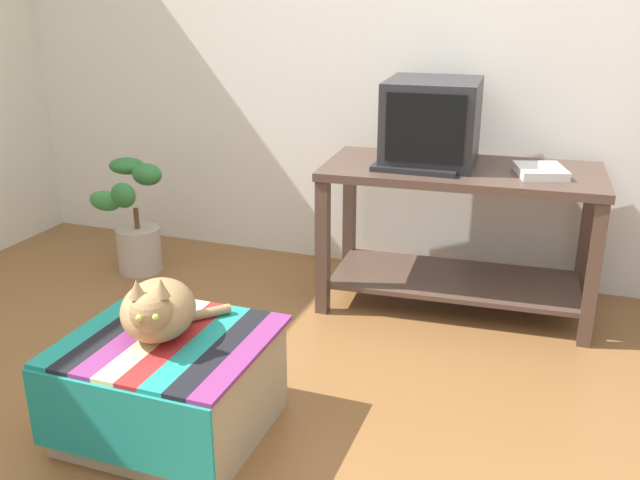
% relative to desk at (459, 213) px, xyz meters
% --- Properties ---
extents(back_wall, '(8.00, 0.10, 2.60)m').
position_rel_desk_xyz_m(back_wall, '(-0.40, 0.45, 0.81)').
color(back_wall, silver).
rests_on(back_wall, ground_plane).
extents(desk, '(1.35, 0.70, 0.72)m').
position_rel_desk_xyz_m(desk, '(0.00, 0.00, 0.00)').
color(desk, '#4C382D').
rests_on(desk, ground_plane).
extents(tv_monitor, '(0.47, 0.51, 0.40)m').
position_rel_desk_xyz_m(tv_monitor, '(-0.17, 0.05, 0.43)').
color(tv_monitor, '#28282B').
rests_on(tv_monitor, desk).
extents(keyboard, '(0.40, 0.15, 0.02)m').
position_rel_desk_xyz_m(keyboard, '(-0.20, -0.15, 0.24)').
color(keyboard, black).
rests_on(keyboard, desk).
extents(book, '(0.27, 0.30, 0.04)m').
position_rel_desk_xyz_m(book, '(0.36, -0.02, 0.25)').
color(book, white).
rests_on(book, desk).
extents(ottoman_with_blanket, '(0.69, 0.65, 0.37)m').
position_rel_desk_xyz_m(ottoman_with_blanket, '(-0.77, -1.43, -0.30)').
color(ottoman_with_blanket, tan).
rests_on(ottoman_with_blanket, ground_plane).
extents(cat, '(0.38, 0.46, 0.27)m').
position_rel_desk_xyz_m(cat, '(-0.80, -1.43, -0.01)').
color(cat, '#9E7A4C').
rests_on(cat, ottoman_with_blanket).
extents(potted_plant, '(0.41, 0.36, 0.64)m').
position_rel_desk_xyz_m(potted_plant, '(-1.76, -0.16, -0.19)').
color(potted_plant, '#B7A893').
rests_on(potted_plant, ground_plane).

